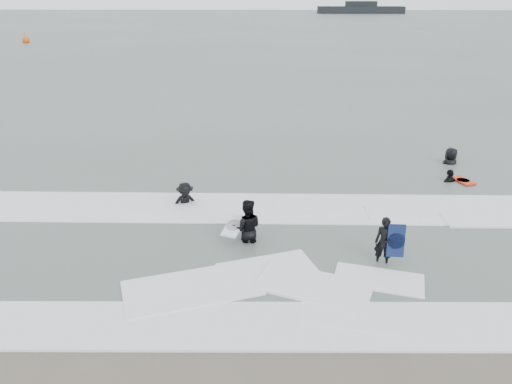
{
  "coord_description": "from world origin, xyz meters",
  "views": [
    {
      "loc": [
        0.32,
        -10.18,
        7.41
      ],
      "look_at": [
        0.0,
        5.0,
        1.1
      ],
      "focal_mm": 35.0,
      "sensor_mm": 36.0,
      "label": 1
    }
  ],
  "objects_px": {
    "surfer_centre": "(382,265)",
    "buoy": "(26,40)",
    "surfer_right_near": "(449,182)",
    "surfer_right_far": "(450,165)",
    "vessel_horizon": "(361,9)",
    "surfer_breaker": "(186,205)",
    "surfer_wading": "(247,241)"
  },
  "relations": [
    {
      "from": "surfer_breaker",
      "to": "vessel_horizon",
      "type": "height_order",
      "value": "vessel_horizon"
    },
    {
      "from": "surfer_centre",
      "to": "buoy",
      "type": "height_order",
      "value": "buoy"
    },
    {
      "from": "surfer_centre",
      "to": "buoy",
      "type": "bearing_deg",
      "value": 138.68
    },
    {
      "from": "surfer_breaker",
      "to": "buoy",
      "type": "relative_size",
      "value": 1.04
    },
    {
      "from": "surfer_wading",
      "to": "surfer_breaker",
      "type": "distance_m",
      "value": 3.59
    },
    {
      "from": "buoy",
      "to": "vessel_horizon",
      "type": "xyz_separation_m",
      "value": [
        59.39,
        78.54,
        0.81
      ]
    },
    {
      "from": "surfer_right_near",
      "to": "surfer_right_far",
      "type": "xyz_separation_m",
      "value": [
        0.74,
        2.17,
        0.0
      ]
    },
    {
      "from": "surfer_right_far",
      "to": "vessel_horizon",
      "type": "xyz_separation_m",
      "value": [
        17.97,
        127.98,
        1.22
      ]
    },
    {
      "from": "surfer_wading",
      "to": "vessel_horizon",
      "type": "distance_m",
      "value": 138.0
    },
    {
      "from": "surfer_right_near",
      "to": "surfer_right_far",
      "type": "height_order",
      "value": "surfer_right_far"
    },
    {
      "from": "surfer_breaker",
      "to": "surfer_right_far",
      "type": "xyz_separation_m",
      "value": [
        11.14,
        4.69,
        0.0
      ]
    },
    {
      "from": "vessel_horizon",
      "to": "buoy",
      "type": "bearing_deg",
      "value": -127.1
    },
    {
      "from": "surfer_right_near",
      "to": "surfer_centre",
      "type": "bearing_deg",
      "value": 31.02
    },
    {
      "from": "surfer_centre",
      "to": "surfer_wading",
      "type": "distance_m",
      "value": 4.15
    },
    {
      "from": "surfer_wading",
      "to": "vessel_horizon",
      "type": "bearing_deg",
      "value": -103.13
    },
    {
      "from": "surfer_centre",
      "to": "surfer_breaker",
      "type": "distance_m",
      "value": 7.47
    },
    {
      "from": "surfer_right_near",
      "to": "vessel_horizon",
      "type": "relative_size",
      "value": 0.07
    },
    {
      "from": "surfer_right_far",
      "to": "buoy",
      "type": "bearing_deg",
      "value": -69.61
    },
    {
      "from": "buoy",
      "to": "vessel_horizon",
      "type": "bearing_deg",
      "value": 52.9
    },
    {
      "from": "buoy",
      "to": "surfer_right_near",
      "type": "bearing_deg",
      "value": -51.75
    },
    {
      "from": "buoy",
      "to": "surfer_breaker",
      "type": "bearing_deg",
      "value": -60.77
    },
    {
      "from": "surfer_wading",
      "to": "surfer_right_far",
      "type": "distance_m",
      "value": 11.49
    },
    {
      "from": "surfer_wading",
      "to": "vessel_horizon",
      "type": "relative_size",
      "value": 0.08
    },
    {
      "from": "surfer_breaker",
      "to": "surfer_right_far",
      "type": "bearing_deg",
      "value": -1.61
    },
    {
      "from": "surfer_centre",
      "to": "buoy",
      "type": "xyz_separation_m",
      "value": [
        -36.56,
        58.18,
        0.42
      ]
    },
    {
      "from": "surfer_right_near",
      "to": "vessel_horizon",
      "type": "height_order",
      "value": "vessel_horizon"
    },
    {
      "from": "surfer_centre",
      "to": "surfer_right_near",
      "type": "height_order",
      "value": "surfer_right_near"
    },
    {
      "from": "surfer_right_far",
      "to": "surfer_right_near",
      "type": "bearing_deg",
      "value": 51.52
    },
    {
      "from": "vessel_horizon",
      "to": "surfer_right_near",
      "type": "bearing_deg",
      "value": -98.18
    },
    {
      "from": "surfer_centre",
      "to": "vessel_horizon",
      "type": "xyz_separation_m",
      "value": [
        22.83,
        136.72,
        1.22
      ]
    },
    {
      "from": "buoy",
      "to": "surfer_right_far",
      "type": "bearing_deg",
      "value": -50.04
    },
    {
      "from": "surfer_wading",
      "to": "surfer_right_near",
      "type": "bearing_deg",
      "value": -148.93
    }
  ]
}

